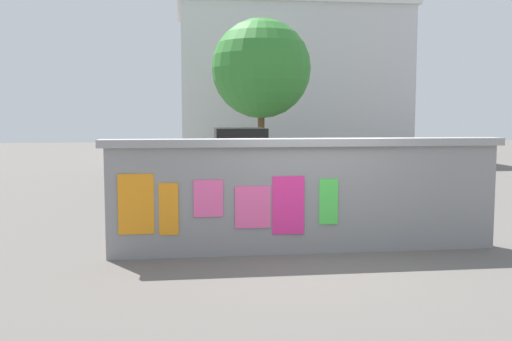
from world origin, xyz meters
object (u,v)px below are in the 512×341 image
auto_rickshaw_truck (280,167)px  motorcycle (177,210)px  bicycle_near (327,214)px  person_walking (234,175)px  tree_roadside (261,69)px

auto_rickshaw_truck → motorcycle: 4.38m
bicycle_near → person_walking: person_walking is taller
auto_rickshaw_truck → motorcycle: (-2.48, -3.59, -0.44)m
bicycle_near → tree_roadside: tree_roadside is taller
person_walking → tree_roadside: size_ratio=0.29×
auto_rickshaw_truck → motorcycle: size_ratio=1.92×
motorcycle → tree_roadside: bearing=74.2°
bicycle_near → person_walking: size_ratio=1.05×
motorcycle → tree_roadside: size_ratio=0.34×
person_walking → tree_roadside: tree_roadside is taller
bicycle_near → tree_roadside: 11.07m
tree_roadside → motorcycle: bearing=-105.8°
person_walking → motorcycle: bearing=-139.0°
tree_roadside → person_walking: bearing=-101.0°
auto_rickshaw_truck → tree_roadside: size_ratio=0.65×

